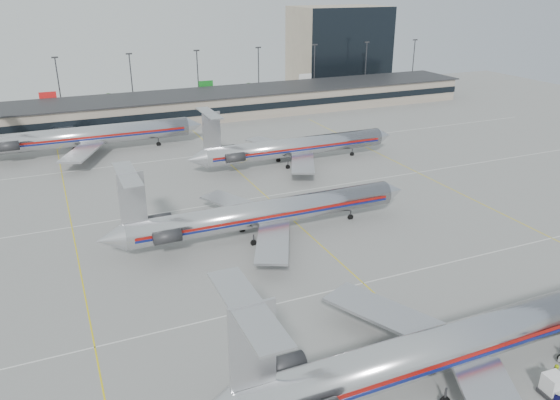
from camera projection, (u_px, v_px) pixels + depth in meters
ground at (416, 330)px, 54.95m from camera, size 260.00×260.00×0.00m
apron_markings at (363, 283)px, 63.46m from camera, size 160.00×0.15×0.02m
terminal at (179, 107)px, 137.12m from camera, size 162.00×17.00×6.25m
light_mast_row at (165, 77)px, 147.02m from camera, size 163.60×0.40×15.28m
distant_building at (338, 46)px, 182.08m from camera, size 30.00×20.00×25.00m
jet_foreground at (449, 345)px, 46.77m from camera, size 48.03×28.28×12.57m
jet_second_row at (260, 213)px, 73.97m from camera, size 44.46×26.18×11.64m
jet_third_row at (292, 147)px, 103.51m from camera, size 42.52×26.15×11.63m
jet_back_row at (84, 136)px, 109.42m from camera, size 47.18×29.02×12.90m
uld_container at (553, 385)px, 46.00m from camera, size 1.97×1.67×2.00m
ramp_worker_far at (556, 374)px, 47.44m from camera, size 0.91×0.71×1.87m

